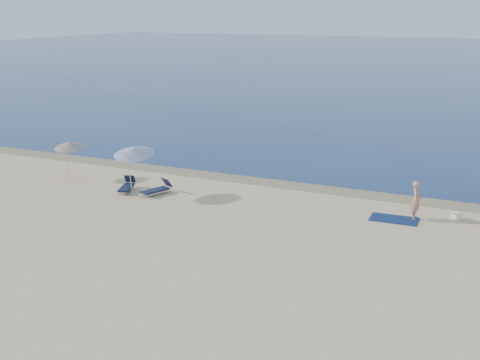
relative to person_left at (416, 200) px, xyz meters
name	(u,v)px	position (x,y,z in m)	size (l,w,h in m)	color
sea	(468,61)	(-3.87, 83.21, -0.83)	(240.00, 160.00, 0.01)	#0D2250
wet_sand_strip	(341,191)	(-3.87, 2.61, -0.83)	(240.00, 1.60, 0.00)	#847254
person_left	(416,200)	(0.00, 0.00, 0.00)	(0.60, 0.40, 1.66)	tan
beach_towel	(394,219)	(-0.78, -0.46, -0.81)	(1.98, 1.10, 0.03)	#0E1C46
white_bag	(457,216)	(1.62, 0.65, -0.69)	(0.33, 0.28, 0.28)	white
umbrella_near	(134,151)	(-12.71, -1.93, 1.30)	(2.24, 2.26, 2.51)	silver
umbrella_far	(69,145)	(-17.49, -0.77, 0.92)	(1.82, 1.84, 2.06)	silver
lounger_left	(127,186)	(-13.43, -1.59, -0.59)	(0.95, 1.59, 0.67)	#131935
lounger_right	(157,189)	(-11.81, -1.44, -0.58)	(1.07, 1.63, 0.69)	#161F3D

